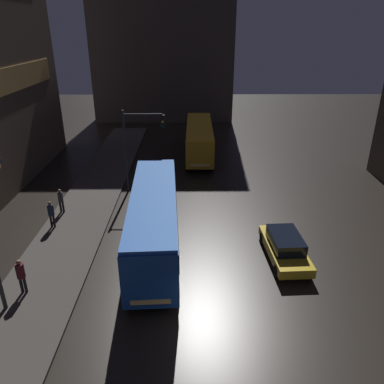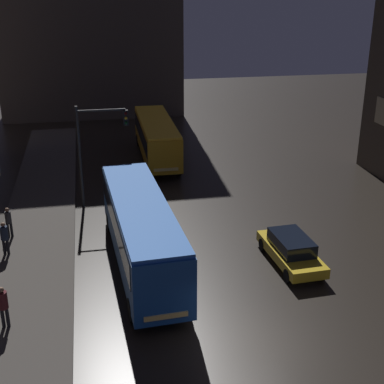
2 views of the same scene
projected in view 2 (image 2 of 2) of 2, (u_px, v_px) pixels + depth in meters
name	position (u px, v px, depth m)	size (l,w,h in m)	color
ground_plane	(260.00, 343.00, 20.39)	(120.00, 120.00, 0.00)	black
sidewalk_left	(36.00, 245.00, 27.86)	(4.00, 48.00, 0.15)	#47423D
building_far_backdrop	(87.00, 2.00, 55.14)	(18.07, 12.00, 22.09)	#383333
bus_near	(141.00, 227.00, 25.18)	(3.05, 11.68, 3.38)	#194793
bus_far	(156.00, 135.00, 41.05)	(2.64, 10.82, 3.11)	orange
car_taxi	(291.00, 250.00, 25.92)	(2.03, 4.70, 1.47)	gold
pedestrian_near	(8.00, 220.00, 28.24)	(0.44, 0.44, 1.68)	black
pedestrian_mid	(4.00, 236.00, 26.36)	(0.53, 0.53, 1.75)	black
pedestrian_far	(3.00, 303.00, 20.71)	(0.51, 0.51, 1.79)	black
traffic_light_main	(96.00, 140.00, 31.56)	(3.05, 0.35, 6.23)	#2D2D2D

